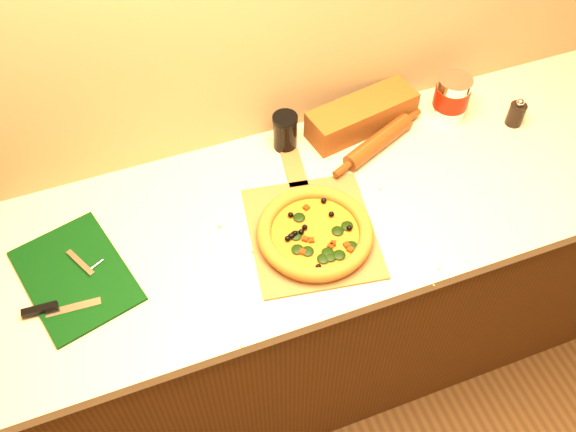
% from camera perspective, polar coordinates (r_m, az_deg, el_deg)
% --- Properties ---
extents(cabinet, '(2.80, 0.65, 0.86)m').
position_cam_1_polar(cabinet, '(2.16, 0.21, -7.49)').
color(cabinet, '#4D2D10').
rests_on(cabinet, ground).
extents(countertop, '(2.84, 0.68, 0.04)m').
position_cam_1_polar(countertop, '(1.79, 0.25, -0.15)').
color(countertop, beige).
rests_on(countertop, cabinet).
extents(pizza_peel, '(0.38, 0.52, 0.01)m').
position_cam_1_polar(pizza_peel, '(1.74, 2.04, -1.09)').
color(pizza_peel, brown).
rests_on(pizza_peel, countertop).
extents(pizza, '(0.31, 0.31, 0.04)m').
position_cam_1_polar(pizza, '(1.70, 2.42, -1.50)').
color(pizza, '#A77329').
rests_on(pizza, pizza_peel).
extents(cutting_board, '(0.32, 0.39, 0.02)m').
position_cam_1_polar(cutting_board, '(1.73, -18.44, -5.15)').
color(cutting_board, black).
rests_on(cutting_board, countertop).
extents(pepper_grinder, '(0.05, 0.05, 0.10)m').
position_cam_1_polar(pepper_grinder, '(2.11, 19.63, 8.57)').
color(pepper_grinder, black).
rests_on(pepper_grinder, countertop).
extents(rolling_pin, '(0.35, 0.17, 0.05)m').
position_cam_1_polar(rolling_pin, '(1.94, 8.03, 6.56)').
color(rolling_pin, '#512C0D').
rests_on(rolling_pin, countertop).
extents(coffee_canister, '(0.11, 0.11, 0.15)m').
position_cam_1_polar(coffee_canister, '(2.05, 14.32, 10.18)').
color(coffee_canister, silver).
rests_on(coffee_canister, countertop).
extents(bread_bag, '(0.36, 0.17, 0.09)m').
position_cam_1_polar(bread_bag, '(1.98, 6.58, 8.88)').
color(bread_bag, brown).
rests_on(bread_bag, countertop).
extents(dark_jar, '(0.07, 0.07, 0.12)m').
position_cam_1_polar(dark_jar, '(1.90, -0.25, 7.51)').
color(dark_jar, black).
rests_on(dark_jar, countertop).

